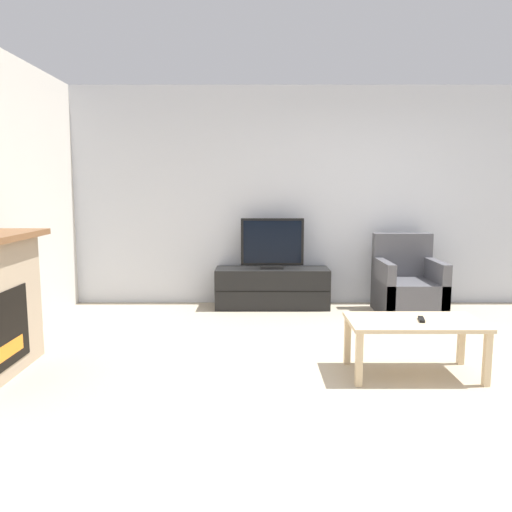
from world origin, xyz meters
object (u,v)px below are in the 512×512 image
object	(u,v)px
tv_stand	(274,288)
remote	(423,319)
armchair	(409,288)
coffee_table	(416,327)
tv	(274,245)

from	to	relation	value
tv_stand	remote	xyz separation A→B (m)	(1.09, -2.24, 0.21)
armchair	coffee_table	world-z (taller)	armchair
remote	coffee_table	bearing A→B (deg)	175.37
tv_stand	armchair	xyz separation A→B (m)	(1.57, -0.28, 0.05)
tv	armchair	size ratio (longest dim) A/B	0.83
tv	remote	bearing A→B (deg)	-64.07
tv	remote	size ratio (longest dim) A/B	4.90
tv_stand	remote	distance (m)	2.50
armchair	coffee_table	xyz separation A→B (m)	(-0.54, -1.95, 0.09)
tv	armchair	distance (m)	1.67
coffee_table	remote	distance (m)	0.09
tv_stand	armchair	bearing A→B (deg)	-10.07
tv	coffee_table	bearing A→B (deg)	-64.95
coffee_table	remote	world-z (taller)	remote
armchair	remote	world-z (taller)	armchair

